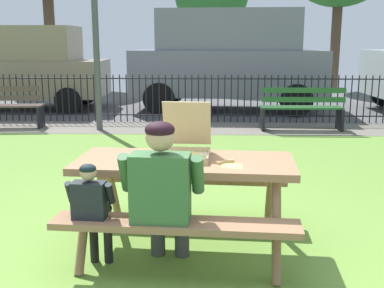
{
  "coord_description": "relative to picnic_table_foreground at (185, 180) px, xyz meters",
  "views": [
    {
      "loc": [
        0.33,
        -3.31,
        1.74
      ],
      "look_at": [
        0.16,
        1.18,
        0.75
      ],
      "focal_mm": 44.24,
      "sensor_mm": 36.0,
      "label": 1
    }
  ],
  "objects": [
    {
      "name": "ground",
      "position": [
        -0.12,
        0.91,
        -0.61
      ],
      "size": [
        28.0,
        10.78,
        0.02
      ],
      "primitive_type": "cube",
      "color": "olive"
    },
    {
      "name": "cobblestone_walkway",
      "position": [
        -0.12,
        5.6,
        -0.6
      ],
      "size": [
        28.0,
        1.4,
        0.01
      ],
      "primitive_type": "cube",
      "color": "slate"
    },
    {
      "name": "street_asphalt",
      "position": [
        -0.12,
        9.52,
        -0.6
      ],
      "size": [
        28.0,
        6.43,
        0.01
      ],
      "primitive_type": "cube",
      "color": "#515154"
    },
    {
      "name": "picnic_table_foreground",
      "position": [
        0.0,
        0.0,
        0.0
      ],
      "size": [
        1.89,
        1.59,
        0.79
      ],
      "color": "#976C4D",
      "rests_on": "ground"
    },
    {
      "name": "pizza_box_open",
      "position": [
        -0.0,
        0.1,
        0.26
      ],
      "size": [
        0.44,
        0.51,
        0.46
      ],
      "color": "tan",
      "rests_on": "picnic_table_foreground"
    },
    {
      "name": "pizza_slice_on_table",
      "position": [
        0.37,
        -0.15,
        0.18
      ],
      "size": [
        0.24,
        0.25,
        0.02
      ],
      "color": "#F5C868",
      "rests_on": "picnic_table_foreground"
    },
    {
      "name": "adult_at_table",
      "position": [
        -0.13,
        -0.49,
        0.06
      ],
      "size": [
        0.62,
        0.61,
        1.19
      ],
      "color": "#414141",
      "rests_on": "ground"
    },
    {
      "name": "child_at_table",
      "position": [
        -0.66,
        -0.49,
        -0.07
      ],
      "size": [
        0.36,
        0.35,
        0.87
      ],
      "color": "black",
      "rests_on": "ground"
    },
    {
      "name": "iron_fence_streetside",
      "position": [
        -0.12,
        6.3,
        -0.08
      ],
      "size": [
        21.37,
        0.03,
        1.02
      ],
      "color": "black",
      "rests_on": "ground"
    },
    {
      "name": "park_bench_left",
      "position": [
        -3.98,
        5.47,
        -0.18
      ],
      "size": [
        1.63,
        0.61,
        0.85
      ],
      "color": "brown",
      "rests_on": "ground"
    },
    {
      "name": "park_bench_center",
      "position": [
        1.99,
        5.47,
        -0.18
      ],
      "size": [
        1.6,
        0.47,
        0.85
      ],
      "color": "#27592B",
      "rests_on": "ground"
    },
    {
      "name": "parked_car_far_left",
      "position": [
        -4.79,
        8.16,
        0.5
      ],
      "size": [
        4.67,
        2.1,
        2.08
      ],
      "color": "gray",
      "rests_on": "ground"
    },
    {
      "name": "parked_car_left",
      "position": [
        0.65,
        8.16,
        0.71
      ],
      "size": [
        4.81,
        2.3,
        2.46
      ],
      "color": "slate",
      "rests_on": "ground"
    }
  ]
}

